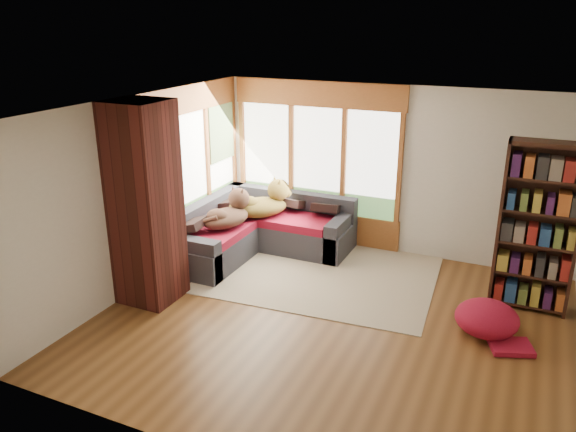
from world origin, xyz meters
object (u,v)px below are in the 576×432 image
Objects in this scene: brick_chimney at (145,204)px; sectional_sofa at (254,230)px; dog_tan at (264,202)px; area_rug at (320,273)px; bookshelf at (538,228)px; dog_brindle at (229,212)px; pouf at (487,318)px.

brick_chimney is 1.18× the size of sectional_sofa.
sectional_sofa is at bearing 151.06° from dog_tan.
area_rug is at bearing -71.80° from dog_tan.
bookshelf is at bearing 0.53° from sectional_sofa.
dog_tan is 1.08× the size of dog_brindle.
bookshelf is 2.95× the size of pouf.
dog_brindle is (-0.28, -0.62, -0.02)m from dog_tan.
bookshelf reaches higher than area_rug.
sectional_sofa reaches higher than pouf.
area_rug is 2.47m from pouf.
bookshelf is 2.32× the size of dog_brindle.
pouf is at bearing -13.17° from sectional_sofa.
bookshelf is (4.54, 1.75, -0.22)m from brick_chimney.
sectional_sofa is 1.44m from area_rug.
dog_tan is (0.17, 0.06, 0.48)m from sectional_sofa.
dog_brindle is (-1.45, -0.09, 0.76)m from area_rug.
sectional_sofa is 3.01× the size of pouf.
bookshelf is at bearing 65.66° from pouf.
brick_chimney is 2.25m from dog_tan.
sectional_sofa is at bearing 2.79° from dog_brindle.
brick_chimney reaches higher than dog_tan.
sectional_sofa is 2.19× the size of dog_tan.
bookshelf is (4.09, -0.29, 0.78)m from sectional_sofa.
brick_chimney reaches higher than sectional_sofa.
pouf is 0.73× the size of dog_tan.
sectional_sofa is at bearing 77.71° from brick_chimney.
dog_tan is at bearing -10.29° from dog_brindle.
dog_tan is at bearing 73.72° from brick_chimney.
bookshelf is at bearing 3.69° from area_rug.
pouf is 3.90m from dog_brindle.
dog_tan is 0.68m from dog_brindle.
brick_chimney is 2.70m from area_rug.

